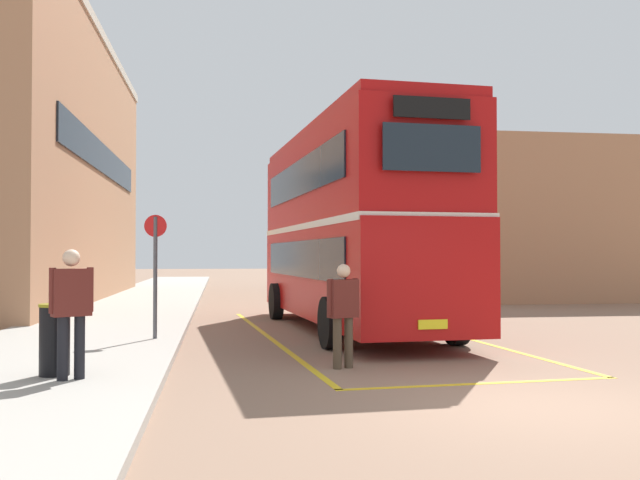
% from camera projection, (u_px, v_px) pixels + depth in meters
% --- Properties ---
extents(ground_plane, '(135.60, 135.60, 0.00)m').
position_uv_depth(ground_plane, '(336.00, 310.00, 22.65)').
color(ground_plane, '#846651').
extents(sidewalk_left, '(4.00, 57.60, 0.14)m').
position_uv_depth(sidewalk_left, '(139.00, 305.00, 24.10)').
color(sidewalk_left, '#A39E93').
rests_on(sidewalk_left, ground).
extents(brick_building_left, '(6.07, 20.67, 10.15)m').
position_uv_depth(brick_building_left, '(21.00, 167.00, 26.07)').
color(brick_building_left, '#AD7A56').
rests_on(brick_building_left, ground).
extents(depot_building_right, '(8.86, 16.06, 6.27)m').
position_uv_depth(depot_building_right, '(507.00, 227.00, 33.61)').
color(depot_building_right, '#AD7A56').
rests_on(depot_building_right, ground).
extents(double_decker_bus, '(3.47, 10.41, 4.75)m').
position_uv_depth(double_decker_bus, '(351.00, 225.00, 16.77)').
color(double_decker_bus, black).
rests_on(double_decker_bus, ground).
extents(single_deck_bus, '(3.27, 9.30, 3.02)m').
position_uv_depth(single_deck_bus, '(348.00, 258.00, 37.98)').
color(single_deck_bus, black).
rests_on(single_deck_bus, ground).
extents(pedestrian_boarding, '(0.52, 0.38, 1.65)m').
position_uv_depth(pedestrian_boarding, '(343.00, 308.00, 11.09)').
color(pedestrian_boarding, '#473828').
rests_on(pedestrian_boarding, ground).
extents(pedestrian_waiting_near, '(0.54, 0.42, 1.73)m').
position_uv_depth(pedestrian_waiting_near, '(71.00, 304.00, 9.31)').
color(pedestrian_waiting_near, black).
rests_on(pedestrian_waiting_near, sidewalk_left).
extents(litter_bin, '(0.43, 0.43, 0.98)m').
position_uv_depth(litter_bin, '(55.00, 339.00, 9.63)').
color(litter_bin, black).
rests_on(litter_bin, sidewalk_left).
extents(bus_stop_sign, '(0.44, 0.08, 2.45)m').
position_uv_depth(bus_stop_sign, '(155.00, 263.00, 13.88)').
color(bus_stop_sign, '#4C4C51').
rests_on(bus_stop_sign, sidewalk_left).
extents(bay_marking_yellow, '(5.23, 12.58, 0.01)m').
position_uv_depth(bay_marking_yellow, '(371.00, 339.00, 14.83)').
color(bay_marking_yellow, gold).
rests_on(bay_marking_yellow, ground).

